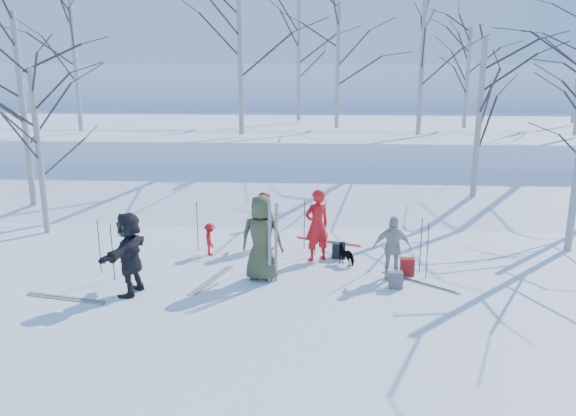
# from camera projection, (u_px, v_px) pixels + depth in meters

# --- Properties ---
(ground) EXTENTS (120.00, 120.00, 0.00)m
(ground) POSITION_uv_depth(u_px,v_px,m) (284.00, 277.00, 13.22)
(ground) COLOR white
(ground) RESTS_ON ground
(snow_ramp) EXTENTS (70.00, 9.49, 4.12)m
(snow_ramp) POSITION_uv_depth(u_px,v_px,m) (298.00, 202.00, 19.96)
(snow_ramp) COLOR white
(snow_ramp) RESTS_ON ground
(snow_plateau) EXTENTS (70.00, 18.00, 2.20)m
(snow_plateau) POSITION_uv_depth(u_px,v_px,m) (307.00, 142.00, 29.43)
(snow_plateau) COLOR white
(snow_plateau) RESTS_ON ground
(far_hill) EXTENTS (90.00, 30.00, 6.00)m
(far_hill) POSITION_uv_depth(u_px,v_px,m) (315.00, 100.00, 49.50)
(far_hill) COLOR white
(far_hill) RESTS_ON ground
(skier_olive_center) EXTENTS (1.05, 0.75, 2.00)m
(skier_olive_center) POSITION_uv_depth(u_px,v_px,m) (262.00, 238.00, 12.86)
(skier_olive_center) COLOR #40472B
(skier_olive_center) RESTS_ON ground
(skier_red_north) EXTENTS (0.81, 0.72, 1.85)m
(skier_red_north) POSITION_uv_depth(u_px,v_px,m) (317.00, 225.00, 14.16)
(skier_red_north) COLOR red
(skier_red_north) RESTS_ON ground
(skier_redor_behind) EXTENTS (0.95, 0.94, 1.55)m
(skier_redor_behind) POSITION_uv_depth(u_px,v_px,m) (264.00, 220.00, 15.20)
(skier_redor_behind) COLOR red
(skier_redor_behind) RESTS_ON ground
(skier_red_seated) EXTENTS (0.48, 0.63, 0.86)m
(skier_red_seated) POSITION_uv_depth(u_px,v_px,m) (210.00, 239.00, 14.67)
(skier_red_seated) COLOR red
(skier_red_seated) RESTS_ON ground
(skier_cream_east) EXTENTS (0.90, 0.41, 1.51)m
(skier_cream_east) POSITION_uv_depth(u_px,v_px,m) (392.00, 248.00, 12.96)
(skier_cream_east) COLOR beige
(skier_cream_east) RESTS_ON ground
(skier_grey_west) EXTENTS (0.83, 1.77, 1.83)m
(skier_grey_west) POSITION_uv_depth(u_px,v_px,m) (129.00, 253.00, 12.05)
(skier_grey_west) COLOR black
(skier_grey_west) RESTS_ON ground
(dog) EXTENTS (0.62, 0.63, 0.51)m
(dog) POSITION_uv_depth(u_px,v_px,m) (347.00, 255.00, 14.01)
(dog) COLOR black
(dog) RESTS_ON ground
(upright_ski_left) EXTENTS (0.10, 0.17, 1.90)m
(upright_ski_left) POSITION_uv_depth(u_px,v_px,m) (270.00, 244.00, 12.61)
(upright_ski_left) COLOR silver
(upright_ski_left) RESTS_ON ground
(upright_ski_right) EXTENTS (0.11, 0.23, 1.89)m
(upright_ski_right) POSITION_uv_depth(u_px,v_px,m) (276.00, 243.00, 12.67)
(upright_ski_right) COLOR silver
(upright_ski_right) RESTS_ON ground
(ski_pair_a) EXTENTS (1.50, 2.04, 0.02)m
(ski_pair_a) POSITION_uv_depth(u_px,v_px,m) (328.00, 242.00, 15.86)
(ski_pair_a) COLOR red
(ski_pair_a) RESTS_ON ground
(ski_pair_b) EXTENTS (0.93, 1.98, 0.02)m
(ski_pair_b) POSITION_uv_depth(u_px,v_px,m) (66.00, 298.00, 11.98)
(ski_pair_b) COLOR silver
(ski_pair_b) RESTS_ON ground
(ski_pair_c) EXTENTS (2.05, 2.09, 0.02)m
(ski_pair_c) POSITION_uv_depth(u_px,v_px,m) (419.00, 282.00, 12.86)
(ski_pair_c) COLOR silver
(ski_pair_c) RESTS_ON ground
(ski_pair_d) EXTENTS (1.24, 2.01, 0.02)m
(ski_pair_d) POSITION_uv_depth(u_px,v_px,m) (212.00, 280.00, 13.02)
(ski_pair_d) COLOR silver
(ski_pair_d) RESTS_ON ground
(ski_pole_a) EXTENTS (0.02, 0.02, 1.34)m
(ski_pole_a) POSITION_uv_depth(u_px,v_px,m) (113.00, 253.00, 12.84)
(ski_pole_a) COLOR black
(ski_pole_a) RESTS_ON ground
(ski_pole_b) EXTENTS (0.02, 0.02, 1.34)m
(ski_pole_b) POSITION_uv_depth(u_px,v_px,m) (197.00, 227.00, 14.95)
(ski_pole_b) COLOR black
(ski_pole_b) RESTS_ON ground
(ski_pole_c) EXTENTS (0.02, 0.02, 1.34)m
(ski_pole_c) POSITION_uv_depth(u_px,v_px,m) (427.00, 251.00, 13.01)
(ski_pole_c) COLOR black
(ski_pole_c) RESTS_ON ground
(ski_pole_d) EXTENTS (0.02, 0.02, 1.34)m
(ski_pole_d) POSITION_uv_depth(u_px,v_px,m) (304.00, 224.00, 15.17)
(ski_pole_d) COLOR black
(ski_pole_d) RESTS_ON ground
(ski_pole_e) EXTENTS (0.02, 0.02, 1.34)m
(ski_pole_e) POSITION_uv_depth(u_px,v_px,m) (261.00, 243.00, 13.55)
(ski_pole_e) COLOR black
(ski_pole_e) RESTS_ON ground
(ski_pole_f) EXTENTS (0.02, 0.02, 1.34)m
(ski_pole_f) POSITION_uv_depth(u_px,v_px,m) (326.00, 223.00, 15.34)
(ski_pole_f) COLOR black
(ski_pole_f) RESTS_ON ground
(ski_pole_g) EXTENTS (0.02, 0.02, 1.34)m
(ski_pole_g) POSITION_uv_depth(u_px,v_px,m) (126.00, 247.00, 13.24)
(ski_pole_g) COLOR black
(ski_pole_g) RESTS_ON ground
(ski_pole_h) EXTENTS (0.02, 0.02, 1.34)m
(ski_pole_h) POSITION_uv_depth(u_px,v_px,m) (315.00, 230.00, 14.62)
(ski_pole_h) COLOR black
(ski_pole_h) RESTS_ON ground
(ski_pole_i) EXTENTS (0.02, 0.02, 1.34)m
(ski_pole_i) POSITION_uv_depth(u_px,v_px,m) (421.00, 245.00, 13.41)
(ski_pole_i) COLOR black
(ski_pole_i) RESTS_ON ground
(ski_pole_j) EXTENTS (0.02, 0.02, 1.34)m
(ski_pole_j) POSITION_uv_depth(u_px,v_px,m) (99.00, 247.00, 13.30)
(ski_pole_j) COLOR black
(ski_pole_j) RESTS_ON ground
(backpack_red) EXTENTS (0.32, 0.22, 0.42)m
(backpack_red) POSITION_uv_depth(u_px,v_px,m) (407.00, 267.00, 13.29)
(backpack_red) COLOR maroon
(backpack_red) RESTS_ON ground
(backpack_grey) EXTENTS (0.30, 0.20, 0.38)m
(backpack_grey) POSITION_uv_depth(u_px,v_px,m) (396.00, 280.00, 12.52)
(backpack_grey) COLOR #57585E
(backpack_grey) RESTS_ON ground
(backpack_dark) EXTENTS (0.34, 0.24, 0.40)m
(backpack_dark) POSITION_uv_depth(u_px,v_px,m) (339.00, 250.00, 14.51)
(backpack_dark) COLOR black
(backpack_dark) RESTS_ON ground
(birch_plateau_a) EXTENTS (4.41, 4.41, 5.44)m
(birch_plateau_a) POSITION_uv_depth(u_px,v_px,m) (422.00, 64.00, 21.58)
(birch_plateau_a) COLOR silver
(birch_plateau_a) RESTS_ON snow_plateau
(birch_plateau_b) EXTENTS (4.28, 4.28, 5.26)m
(birch_plateau_b) POSITION_uv_depth(u_px,v_px,m) (338.00, 66.00, 24.03)
(birch_plateau_b) COLOR silver
(birch_plateau_b) RESTS_ON snow_plateau
(birch_plateau_c) EXTENTS (3.57, 3.57, 4.25)m
(birch_plateau_c) POSITION_uv_depth(u_px,v_px,m) (467.00, 78.00, 24.17)
(birch_plateau_c) COLOR silver
(birch_plateau_c) RESTS_ON snow_plateau
(birch_plateau_d) EXTENTS (5.04, 5.04, 6.34)m
(birch_plateau_d) POSITION_uv_depth(u_px,v_px,m) (240.00, 52.00, 21.55)
(birch_plateau_d) COLOR silver
(birch_plateau_d) RESTS_ON snow_plateau
(birch_plateau_e) EXTENTS (4.54, 4.54, 5.63)m
(birch_plateau_e) POSITION_uv_depth(u_px,v_px,m) (75.00, 62.00, 22.89)
(birch_plateau_e) COLOR silver
(birch_plateau_e) RESTS_ON snow_plateau
(birch_plateau_f) EXTENTS (4.75, 4.75, 5.93)m
(birch_plateau_f) POSITION_uv_depth(u_px,v_px,m) (299.00, 59.00, 27.39)
(birch_plateau_f) COLOR silver
(birch_plateau_f) RESTS_ON snow_plateau
(birch_edge_a) EXTENTS (3.97, 3.97, 4.82)m
(birch_edge_a) POSITION_uv_depth(u_px,v_px,m) (39.00, 153.00, 16.18)
(birch_edge_a) COLOR silver
(birch_edge_a) RESTS_ON ground
(birch_edge_d) EXTENTS (5.15, 5.15, 6.50)m
(birch_edge_d) POSITION_uv_depth(u_px,v_px,m) (24.00, 117.00, 18.04)
(birch_edge_d) COLOR silver
(birch_edge_d) RESTS_ON ground
(birch_edge_e) EXTENTS (4.58, 4.58, 5.69)m
(birch_edge_e) POSITION_uv_depth(u_px,v_px,m) (478.00, 129.00, 18.16)
(birch_edge_e) COLOR silver
(birch_edge_e) RESTS_ON ground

